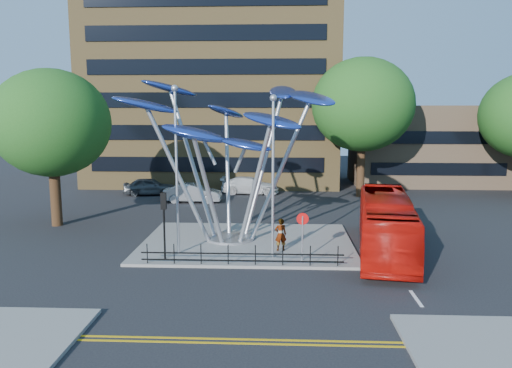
{
  "coord_description": "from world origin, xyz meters",
  "views": [
    {
      "loc": [
        0.79,
        -21.91,
        7.81
      ],
      "look_at": [
        -0.4,
        4.0,
        3.82
      ],
      "focal_mm": 35.0,
      "sensor_mm": 36.0,
      "label": 1
    }
  ],
  "objects_px": {
    "tree_right": "(363,105)",
    "street_lamp_left": "(176,156)",
    "no_entry_sign_island": "(302,228)",
    "pedestrian": "(281,234)",
    "parked_car_left": "(149,186)",
    "parked_car_mid": "(193,193)",
    "leaf_sculpture": "(229,124)",
    "traffic_light_island": "(164,211)",
    "red_bus": "(386,224)",
    "tree_left": "(51,123)",
    "parked_car_right": "(250,185)",
    "street_lamp_right": "(273,162)"
  },
  "relations": [
    {
      "from": "red_bus",
      "to": "street_lamp_left",
      "type": "bearing_deg",
      "value": -164.86
    },
    {
      "from": "leaf_sculpture",
      "to": "parked_car_left",
      "type": "height_order",
      "value": "leaf_sculpture"
    },
    {
      "from": "street_lamp_right",
      "to": "parked_car_right",
      "type": "xyz_separation_m",
      "value": [
        -2.33,
        20.0,
        -4.33
      ]
    },
    {
      "from": "red_bus",
      "to": "parked_car_mid",
      "type": "xyz_separation_m",
      "value": [
        -12.93,
        13.92,
        -0.8
      ]
    },
    {
      "from": "street_lamp_right",
      "to": "parked_car_left",
      "type": "bearing_deg",
      "value": 120.94
    },
    {
      "from": "traffic_light_island",
      "to": "no_entry_sign_island",
      "type": "xyz_separation_m",
      "value": [
        7.0,
        0.02,
        -0.8
      ]
    },
    {
      "from": "parked_car_right",
      "to": "street_lamp_right",
      "type": "bearing_deg",
      "value": -171.79
    },
    {
      "from": "tree_left",
      "to": "parked_car_left",
      "type": "bearing_deg",
      "value": 75.11
    },
    {
      "from": "street_lamp_right",
      "to": "parked_car_mid",
      "type": "xyz_separation_m",
      "value": [
        -6.83,
        15.63,
        -4.32
      ]
    },
    {
      "from": "parked_car_left",
      "to": "parked_car_right",
      "type": "relative_size",
      "value": 0.87
    },
    {
      "from": "tree_left",
      "to": "parked_car_left",
      "type": "relative_size",
      "value": 2.24
    },
    {
      "from": "tree_right",
      "to": "traffic_light_island",
      "type": "distance_m",
      "value": 24.06
    },
    {
      "from": "leaf_sculpture",
      "to": "pedestrian",
      "type": "bearing_deg",
      "value": -39.08
    },
    {
      "from": "red_bus",
      "to": "tree_left",
      "type": "bearing_deg",
      "value": 174.51
    },
    {
      "from": "tree_right",
      "to": "street_lamp_left",
      "type": "relative_size",
      "value": 1.38
    },
    {
      "from": "leaf_sculpture",
      "to": "traffic_light_island",
      "type": "distance_m",
      "value": 6.65
    },
    {
      "from": "no_entry_sign_island",
      "to": "pedestrian",
      "type": "xyz_separation_m",
      "value": [
        -1.08,
        1.74,
        -0.78
      ]
    },
    {
      "from": "no_entry_sign_island",
      "to": "parked_car_right",
      "type": "xyz_separation_m",
      "value": [
        -3.83,
        20.48,
        -1.05
      ]
    },
    {
      "from": "tree_right",
      "to": "street_lamp_left",
      "type": "xyz_separation_m",
      "value": [
        -12.5,
        -18.5,
        -2.68
      ]
    },
    {
      "from": "no_entry_sign_island",
      "to": "parked_car_left",
      "type": "relative_size",
      "value": 0.53
    },
    {
      "from": "street_lamp_left",
      "to": "red_bus",
      "type": "relative_size",
      "value": 0.78
    },
    {
      "from": "street_lamp_right",
      "to": "traffic_light_island",
      "type": "distance_m",
      "value": 6.05
    },
    {
      "from": "no_entry_sign_island",
      "to": "pedestrian",
      "type": "height_order",
      "value": "no_entry_sign_island"
    },
    {
      "from": "tree_right",
      "to": "parked_car_right",
      "type": "xyz_separation_m",
      "value": [
        -9.83,
        1.0,
        -7.27
      ]
    },
    {
      "from": "traffic_light_island",
      "to": "parked_car_mid",
      "type": "height_order",
      "value": "traffic_light_island"
    },
    {
      "from": "red_bus",
      "to": "pedestrian",
      "type": "distance_m",
      "value": 5.73
    },
    {
      "from": "pedestrian",
      "to": "parked_car_mid",
      "type": "distance_m",
      "value": 16.1
    },
    {
      "from": "tree_left",
      "to": "street_lamp_left",
      "type": "distance_m",
      "value": 11.6
    },
    {
      "from": "pedestrian",
      "to": "parked_car_mid",
      "type": "relative_size",
      "value": 0.37
    },
    {
      "from": "traffic_light_island",
      "to": "red_bus",
      "type": "xyz_separation_m",
      "value": [
        11.6,
        2.21,
        -1.04
      ]
    },
    {
      "from": "no_entry_sign_island",
      "to": "parked_car_mid",
      "type": "distance_m",
      "value": 18.17
    },
    {
      "from": "no_entry_sign_island",
      "to": "tree_right",
      "type": "bearing_deg",
      "value": 72.88
    },
    {
      "from": "tree_right",
      "to": "tree_left",
      "type": "bearing_deg",
      "value": -151.39
    },
    {
      "from": "parked_car_left",
      "to": "parked_car_mid",
      "type": "relative_size",
      "value": 0.97
    },
    {
      "from": "red_bus",
      "to": "street_lamp_right",
      "type": "bearing_deg",
      "value": -155.41
    },
    {
      "from": "street_lamp_right",
      "to": "red_bus",
      "type": "xyz_separation_m",
      "value": [
        6.1,
        1.71,
        -3.52
      ]
    },
    {
      "from": "street_lamp_right",
      "to": "red_bus",
      "type": "bearing_deg",
      "value": 15.69
    },
    {
      "from": "parked_car_left",
      "to": "parked_car_mid",
      "type": "bearing_deg",
      "value": -135.12
    },
    {
      "from": "traffic_light_island",
      "to": "pedestrian",
      "type": "bearing_deg",
      "value": 16.55
    },
    {
      "from": "traffic_light_island",
      "to": "pedestrian",
      "type": "xyz_separation_m",
      "value": [
        5.92,
        1.76,
        -1.58
      ]
    },
    {
      "from": "street_lamp_left",
      "to": "parked_car_right",
      "type": "distance_m",
      "value": 20.21
    },
    {
      "from": "tree_right",
      "to": "street_lamp_left",
      "type": "bearing_deg",
      "value": -124.05
    },
    {
      "from": "parked_car_right",
      "to": "street_lamp_left",
      "type": "bearing_deg",
      "value": 173.76
    },
    {
      "from": "parked_car_left",
      "to": "parked_car_right",
      "type": "xyz_separation_m",
      "value": [
        9.0,
        1.09,
        -0.02
      ]
    },
    {
      "from": "traffic_light_island",
      "to": "parked_car_right",
      "type": "distance_m",
      "value": 20.83
    },
    {
      "from": "no_entry_sign_island",
      "to": "tree_left",
      "type": "bearing_deg",
      "value": 154.93
    },
    {
      "from": "tree_left",
      "to": "street_lamp_left",
      "type": "height_order",
      "value": "tree_left"
    },
    {
      "from": "tree_right",
      "to": "no_entry_sign_island",
      "type": "height_order",
      "value": "tree_right"
    },
    {
      "from": "tree_right",
      "to": "street_lamp_right",
      "type": "distance_m",
      "value": 20.64
    },
    {
      "from": "parked_car_left",
      "to": "pedestrian",
      "type": "bearing_deg",
      "value": -155.44
    }
  ]
}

